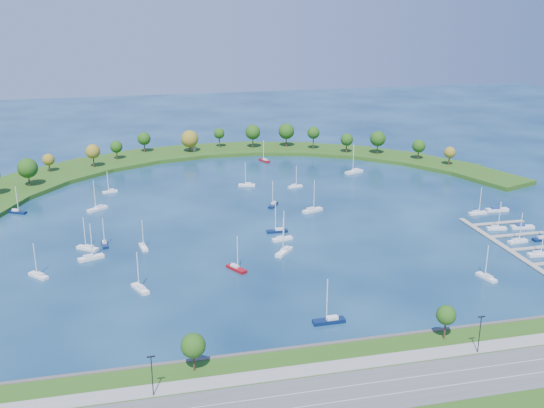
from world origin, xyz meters
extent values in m
plane|color=#061E3B|center=(0.00, 0.00, 0.00)|extent=(700.00, 700.00, 0.00)
cube|color=#2E4E14|center=(0.00, -124.00, 0.80)|extent=(420.00, 42.00, 1.60)
cube|color=#474442|center=(0.00, -102.50, 0.90)|extent=(420.00, 1.20, 1.80)
cube|color=#515154|center=(0.00, -124.00, 1.66)|extent=(420.00, 16.00, 0.12)
cube|color=gray|center=(0.00, -113.00, 1.66)|extent=(420.00, 5.00, 0.12)
cube|color=silver|center=(0.00, -126.50, 1.73)|extent=(420.00, 0.15, 0.02)
cube|color=silver|center=(0.00, -121.50, 1.73)|extent=(420.00, 0.15, 0.02)
cylinder|color=#382314|center=(-40.00, -107.00, 4.22)|extent=(0.56, 0.56, 5.25)
sphere|color=#194A12|center=(-40.00, -107.00, 8.05)|extent=(6.00, 6.00, 6.00)
cylinder|color=#382314|center=(25.00, -107.00, 4.40)|extent=(0.56, 0.56, 5.60)
sphere|color=#194A12|center=(25.00, -107.00, 8.24)|extent=(5.20, 5.20, 5.20)
cylinder|color=black|center=(-50.00, -115.00, 6.60)|extent=(0.24, 0.24, 10.00)
cylinder|color=black|center=(30.00, -115.00, 6.60)|extent=(0.24, 0.24, 10.00)
cube|color=#2E4E14|center=(-104.03, 64.58, 1.00)|extent=(54.07, 56.09, 2.00)
cube|color=#2E4E14|center=(-83.21, 87.27, 1.00)|extent=(55.20, 54.07, 2.00)
cube|color=#2E4E14|center=(-57.57, 104.32, 1.00)|extent=(53.65, 48.47, 2.00)
cube|color=#2E4E14|center=(-28.60, 114.76, 1.00)|extent=(49.62, 39.75, 2.00)
cube|color=#2E4E14|center=(2.03, 117.98, 1.00)|extent=(44.32, 29.96, 2.00)
cube|color=#2E4E14|center=(32.54, 113.79, 1.00)|extent=(49.49, 38.05, 2.00)
cube|color=#2E4E14|center=(61.17, 102.44, 1.00)|extent=(51.13, 44.12, 2.00)
cube|color=#2E4E14|center=(86.25, 84.58, 1.00)|extent=(49.19, 47.96, 2.00)
cube|color=#2E4E14|center=(106.34, 61.24, 1.00)|extent=(43.90, 49.49, 2.00)
cube|color=#2E4E14|center=(120.28, 33.78, 1.00)|extent=(35.67, 48.74, 2.00)
cylinder|color=#382314|center=(-97.51, 61.96, 5.46)|extent=(0.56, 0.56, 6.92)
sphere|color=#194A12|center=(-97.51, 61.96, 10.77)|extent=(9.25, 9.25, 9.25)
cylinder|color=#382314|center=(-90.91, 86.48, 4.58)|extent=(0.56, 0.56, 5.16)
sphere|color=brown|center=(-90.91, 86.48, 8.37)|extent=(6.03, 6.03, 6.03)
cylinder|color=#382314|center=(-69.48, 90.36, 5.47)|extent=(0.56, 0.56, 6.95)
sphere|color=brown|center=(-69.48, 90.36, 10.44)|extent=(7.46, 7.46, 7.46)
cylinder|color=#382314|center=(-57.84, 104.91, 4.83)|extent=(0.56, 0.56, 5.66)
sphere|color=#194A12|center=(-57.84, 104.91, 8.96)|extent=(6.54, 6.54, 6.54)
cylinder|color=#382314|center=(-42.63, 118.03, 5.20)|extent=(0.56, 0.56, 6.40)
sphere|color=#194A12|center=(-42.63, 118.03, 9.87)|extent=(7.33, 7.33, 7.33)
cylinder|color=#382314|center=(-17.57, 113.17, 4.80)|extent=(0.56, 0.56, 5.59)
sphere|color=brown|center=(-17.57, 113.17, 9.55)|extent=(9.76, 9.76, 9.76)
cylinder|color=#382314|center=(0.33, 120.38, 5.52)|extent=(0.56, 0.56, 7.05)
sphere|color=#194A12|center=(0.33, 120.38, 10.28)|extent=(6.18, 6.18, 6.18)
cylinder|color=#382314|center=(19.02, 114.61, 5.81)|extent=(0.56, 0.56, 7.62)
sphere|color=#194A12|center=(19.02, 114.61, 11.35)|extent=(8.67, 8.67, 8.67)
cylinder|color=#382314|center=(38.60, 113.02, 5.71)|extent=(0.56, 0.56, 7.43)
sphere|color=#194A12|center=(38.60, 113.02, 11.27)|extent=(9.23, 9.23, 9.23)
cylinder|color=#382314|center=(51.97, 102.77, 6.22)|extent=(0.56, 0.56, 8.44)
sphere|color=#194A12|center=(51.97, 102.77, 11.84)|extent=(7.01, 7.01, 7.01)
cylinder|color=#382314|center=(67.94, 90.95, 5.11)|extent=(0.56, 0.56, 6.22)
sphere|color=#194A12|center=(67.94, 90.95, 9.63)|extent=(7.04, 7.04, 7.04)
cylinder|color=#382314|center=(83.73, 84.42, 5.53)|extent=(0.56, 0.56, 7.06)
sphere|color=#194A12|center=(83.73, 84.42, 10.77)|extent=(8.57, 8.57, 8.57)
cylinder|color=#382314|center=(100.58, 67.85, 5.02)|extent=(0.56, 0.56, 6.05)
sphere|color=#194A12|center=(100.58, 67.85, 9.46)|extent=(7.08, 7.08, 7.08)
cylinder|color=#382314|center=(110.85, 52.83, 4.86)|extent=(0.56, 0.56, 5.71)
sphere|color=brown|center=(110.85, 52.83, 8.91)|extent=(5.96, 5.96, 5.96)
cylinder|color=gray|center=(-15.23, 114.62, 3.98)|extent=(2.20, 2.20, 3.97)
cylinder|color=gray|center=(-15.23, 114.62, 6.12)|extent=(2.60, 2.60, 0.30)
cube|color=gray|center=(78.00, -61.00, 0.35)|extent=(2.20, 82.00, 0.40)
cube|color=gray|center=(90.10, -54.40, 0.35)|extent=(22.00, 2.00, 0.40)
cube|color=gray|center=(90.10, -41.20, 0.35)|extent=(22.00, 2.00, 0.40)
cylinder|color=#382314|center=(101.00, -41.20, 0.60)|extent=(0.36, 0.36, 1.60)
cube|color=gray|center=(90.10, -28.00, 0.35)|extent=(22.00, 2.00, 0.40)
cylinder|color=#382314|center=(101.00, -28.00, 0.60)|extent=(0.36, 0.36, 1.60)
cube|color=white|center=(1.77, -25.79, 0.47)|extent=(8.04, 3.77, 0.93)
cube|color=silver|center=(1.01, -25.96, 1.26)|extent=(2.98, 2.06, 0.65)
cylinder|color=silver|center=(2.38, -25.66, 6.17)|extent=(0.32, 0.32, 10.47)
cube|color=white|center=(21.98, 2.98, 0.55)|extent=(9.53, 5.98, 1.11)
cube|color=silver|center=(21.13, 2.62, 1.50)|extent=(3.69, 2.93, 0.78)
cylinder|color=silver|center=(22.66, 3.26, 7.35)|extent=(0.32, 0.32, 12.48)
cube|color=maroon|center=(-19.53, -48.66, 0.50)|extent=(6.25, 8.36, 1.00)
cube|color=silver|center=(-19.95, -47.94, 1.35)|extent=(2.89, 3.34, 0.70)
cylinder|color=silver|center=(-19.19, -49.23, 6.62)|extent=(0.32, 0.32, 11.25)
cube|color=white|center=(24.13, 38.81, 0.42)|extent=(7.33, 3.59, 0.85)
cube|color=silver|center=(23.44, 38.64, 1.14)|extent=(2.73, 1.93, 0.59)
cylinder|color=silver|center=(24.68, 38.94, 5.62)|extent=(0.32, 0.32, 9.54)
cube|color=white|center=(-66.19, 25.41, 0.54)|extent=(8.66, 7.33, 1.07)
cube|color=silver|center=(-65.47, 25.94, 1.45)|extent=(3.55, 3.27, 0.75)
cylinder|color=silver|center=(-66.76, 24.98, 7.10)|extent=(0.32, 0.32, 12.05)
cube|color=white|center=(57.55, -73.26, 0.46)|extent=(3.90, 7.96, 0.92)
cube|color=silver|center=(57.73, -74.01, 1.24)|extent=(2.09, 2.96, 0.64)
cylinder|color=silver|center=(57.41, -72.67, 6.09)|extent=(0.32, 0.32, 10.35)
cube|color=white|center=(-66.80, -28.36, 0.53)|extent=(9.10, 5.47, 1.06)
cube|color=silver|center=(-67.62, -28.68, 1.43)|extent=(3.50, 2.72, 0.74)
cylinder|color=silver|center=(-66.14, -28.11, 7.00)|extent=(0.32, 0.32, 11.88)
cube|color=white|center=(-82.80, -39.53, 0.47)|extent=(6.89, 7.32, 0.94)
cube|color=silver|center=(-82.27, -40.11, 1.27)|extent=(2.98, 3.08, 0.66)
cylinder|color=silver|center=(-83.22, -39.06, 6.25)|extent=(0.32, 0.32, 10.62)
cube|color=#09193E|center=(1.79, -17.52, 0.49)|extent=(8.24, 2.56, 0.98)
cube|color=silver|center=(2.61, -17.55, 1.32)|extent=(2.91, 1.70, 0.69)
cylinder|color=silver|center=(1.14, -17.50, 6.50)|extent=(0.32, 0.32, 11.03)
cube|color=white|center=(-51.09, -56.74, 0.50)|extent=(5.59, 8.64, 1.01)
cube|color=silver|center=(-50.74, -57.51, 1.36)|extent=(2.71, 3.36, 0.71)
cylinder|color=silver|center=(-51.36, -56.13, 6.69)|extent=(0.32, 0.32, 11.36)
cube|color=white|center=(-0.70, -38.25, 0.55)|extent=(7.88, 8.56, 1.09)
cube|color=silver|center=(-0.10, -37.56, 1.48)|extent=(3.43, 3.58, 0.77)
cylinder|color=silver|center=(-1.17, -38.80, 7.24)|extent=(0.32, 0.32, 12.30)
cube|color=#09193E|center=(-0.68, -89.46, 0.55)|extent=(9.14, 2.65, 1.09)
cube|color=silver|center=(0.24, -89.45, 1.48)|extent=(3.21, 1.82, 0.77)
cylinder|color=silver|center=(-1.40, -89.47, 7.25)|extent=(0.32, 0.32, 12.30)
cube|color=white|center=(60.00, 56.48, 0.61)|extent=(10.49, 6.45, 1.22)
cube|color=silver|center=(60.94, 56.87, 1.65)|extent=(4.05, 3.18, 0.85)
cylinder|color=silver|center=(59.25, 56.18, 8.08)|extent=(0.32, 0.32, 13.73)
cube|color=#09193E|center=(-62.46, -16.42, 0.44)|extent=(2.87, 7.47, 0.87)
cube|color=silver|center=(-62.54, -15.70, 1.18)|extent=(1.71, 2.70, 0.61)
cylinder|color=silver|center=(-62.39, -17.00, 5.79)|extent=(0.32, 0.32, 9.83)
cube|color=#09193E|center=(-98.61, 28.87, 0.48)|extent=(8.00, 5.86, 0.95)
cube|color=silver|center=(-99.30, 29.27, 1.29)|extent=(3.19, 2.73, 0.67)
cylinder|color=silver|center=(-98.06, 28.56, 6.32)|extent=(0.32, 0.32, 10.72)
cube|color=white|center=(-61.31, 50.12, 0.41)|extent=(7.10, 3.42, 0.82)
cube|color=silver|center=(-60.64, 50.27, 1.11)|extent=(2.64, 1.85, 0.58)
cylinder|color=silver|center=(-61.84, 49.99, 5.44)|extent=(0.32, 0.32, 9.24)
cube|color=maroon|center=(20.39, 90.00, 0.48)|extent=(5.29, 8.23, 0.96)
cube|color=silver|center=(20.71, 89.27, 1.30)|extent=(2.57, 3.20, 0.67)
cylinder|color=silver|center=(20.13, 90.59, 6.37)|extent=(0.32, 0.32, 10.81)
cube|color=white|center=(-48.84, -22.36, 0.44)|extent=(3.26, 7.65, 0.89)
cube|color=silver|center=(-48.96, -21.63, 1.20)|extent=(1.86, 2.79, 0.62)
cylinder|color=silver|center=(-48.74, -22.95, 5.89)|extent=(0.32, 0.32, 10.00)
cube|color=#09193E|center=(7.54, 13.78, 0.47)|extent=(5.93, 7.85, 0.94)
cube|color=silver|center=(7.94, 14.45, 1.27)|extent=(2.73, 3.14, 0.66)
cylinder|color=silver|center=(7.21, 13.24, 6.23)|extent=(0.32, 0.32, 10.58)
cube|color=white|center=(2.23, 46.05, 0.47)|extent=(8.18, 4.26, 0.94)
cube|color=silver|center=(2.99, 45.84, 1.28)|extent=(3.07, 2.23, 0.66)
cylinder|color=silver|center=(1.62, 46.22, 6.26)|extent=(0.32, 0.32, 10.63)
cube|color=white|center=(-68.34, -19.03, 0.50)|extent=(8.11, 6.82, 1.00)
cube|color=silver|center=(-67.67, -19.53, 1.35)|extent=(3.32, 3.05, 0.70)
cylinder|color=silver|center=(-68.88, -18.64, 6.64)|extent=(0.32, 0.32, 11.27)
cube|color=white|center=(85.60, -60.51, 0.50)|extent=(8.43, 2.90, 0.99)
cube|color=silver|center=(84.77, -60.45, 1.34)|extent=(3.01, 1.82, 0.70)
cylinder|color=silver|center=(86.26, -60.56, 6.59)|extent=(0.32, 0.32, 11.18)
cube|color=white|center=(85.60, -47.71, 0.47)|extent=(8.02, 3.09, 0.94)
cube|color=silver|center=(84.82, -47.80, 1.27)|extent=(2.90, 1.84, 0.66)
cylinder|color=silver|center=(86.22, -47.64, 6.22)|extent=(0.32, 0.32, 10.55)
cube|color=#09193E|center=(96.10, -47.93, 0.49)|extent=(8.22, 2.33, 0.99)
cube|color=silver|center=(95.28, -47.93, 1.33)|extent=(2.88, 1.62, 0.69)
cube|color=white|center=(85.60, -33.67, 0.46)|extent=(7.89, 3.26, 0.92)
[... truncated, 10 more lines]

